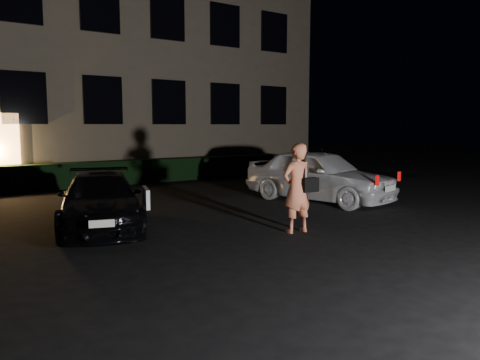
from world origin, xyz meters
TOP-DOWN VIEW (x-y plane):
  - ground at (0.00, 0.00)m, footprint 80.00×80.00m
  - building at (-0.00, 14.99)m, footprint 20.00×8.11m
  - hedge at (0.00, 10.50)m, footprint 15.00×0.70m
  - sedan at (-2.53, 3.76)m, footprint 2.70×4.21m
  - hatch at (3.59, 3.68)m, footprint 2.62×4.57m
  - man at (0.51, 1.12)m, footprint 0.73×0.47m

SIDE VIEW (x-z plane):
  - ground at x=0.00m, z-range 0.00..0.00m
  - hedge at x=0.00m, z-range 0.00..0.85m
  - sedan at x=-2.53m, z-range 0.00..1.13m
  - hatch at x=3.59m, z-range 0.00..1.46m
  - man at x=0.51m, z-range 0.00..1.77m
  - building at x=0.00m, z-range 0.00..12.00m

